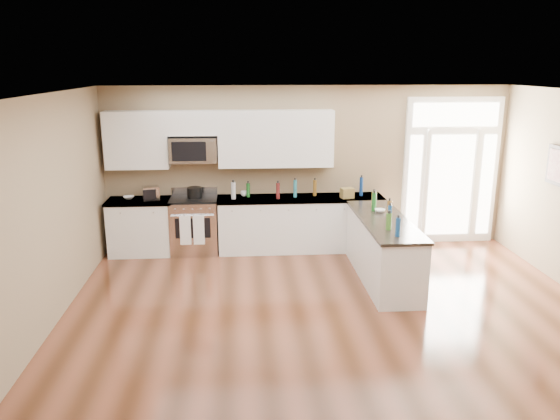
% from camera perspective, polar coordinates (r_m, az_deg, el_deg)
% --- Properties ---
extents(ground, '(8.00, 8.00, 0.00)m').
position_cam_1_polar(ground, '(6.29, 7.30, -15.01)').
color(ground, '#452513').
extents(room_shell, '(8.00, 8.00, 8.00)m').
position_cam_1_polar(room_shell, '(5.64, 7.87, 0.22)').
color(room_shell, '#887356').
rests_on(room_shell, ground).
extents(back_cabinet_left, '(1.10, 0.66, 0.94)m').
position_cam_1_polar(back_cabinet_left, '(9.57, -14.25, -1.87)').
color(back_cabinet_left, silver).
rests_on(back_cabinet_left, ground).
extents(back_cabinet_right, '(2.85, 0.66, 0.94)m').
position_cam_1_polar(back_cabinet_right, '(9.47, 2.14, -1.59)').
color(back_cabinet_right, silver).
rests_on(back_cabinet_right, ground).
extents(peninsula_cabinet, '(0.69, 2.32, 0.94)m').
position_cam_1_polar(peninsula_cabinet, '(8.31, 10.68, -4.27)').
color(peninsula_cabinet, silver).
rests_on(peninsula_cabinet, ground).
extents(upper_cabinet_left, '(1.04, 0.33, 0.95)m').
position_cam_1_polar(upper_cabinet_left, '(9.41, -14.74, 7.09)').
color(upper_cabinet_left, silver).
rests_on(upper_cabinet_left, room_shell).
extents(upper_cabinet_right, '(1.94, 0.33, 0.95)m').
position_cam_1_polar(upper_cabinet_right, '(9.27, -0.44, 7.46)').
color(upper_cabinet_right, silver).
rests_on(upper_cabinet_right, room_shell).
extents(upper_cabinet_short, '(0.82, 0.33, 0.40)m').
position_cam_1_polar(upper_cabinet_short, '(9.25, -9.11, 8.98)').
color(upper_cabinet_short, silver).
rests_on(upper_cabinet_short, room_shell).
extents(microwave, '(0.78, 0.41, 0.42)m').
position_cam_1_polar(microwave, '(9.27, -9.03, 6.25)').
color(microwave, silver).
rests_on(microwave, room_shell).
extents(entry_door, '(1.70, 0.10, 2.60)m').
position_cam_1_polar(entry_door, '(10.17, 17.39, 3.89)').
color(entry_door, white).
rests_on(entry_door, ground).
extents(wall_art_near, '(0.05, 0.58, 0.58)m').
position_cam_1_polar(wall_art_near, '(8.96, 27.12, 4.11)').
color(wall_art_near, black).
rests_on(wall_art_near, room_shell).
extents(kitchen_range, '(0.79, 0.70, 1.08)m').
position_cam_1_polar(kitchen_range, '(9.44, -8.93, -1.56)').
color(kitchen_range, silver).
rests_on(kitchen_range, ground).
extents(stockpot, '(0.33, 0.33, 0.19)m').
position_cam_1_polar(stockpot, '(9.34, -8.91, 1.86)').
color(stockpot, black).
rests_on(stockpot, kitchen_range).
extents(toaster_oven, '(0.32, 0.28, 0.23)m').
position_cam_1_polar(toaster_oven, '(9.37, -13.35, 1.73)').
color(toaster_oven, silver).
rests_on(toaster_oven, back_cabinet_left).
extents(cardboard_box, '(0.24, 0.20, 0.17)m').
position_cam_1_polar(cardboard_box, '(9.33, 7.03, 1.77)').
color(cardboard_box, brown).
rests_on(cardboard_box, back_cabinet_right).
extents(bowl_left, '(0.20, 0.20, 0.04)m').
position_cam_1_polar(bowl_left, '(9.56, -15.53, 1.27)').
color(bowl_left, white).
rests_on(bowl_left, back_cabinet_left).
extents(bowl_peninsula, '(0.19, 0.19, 0.05)m').
position_cam_1_polar(bowl_peninsula, '(8.50, 10.40, -0.07)').
color(bowl_peninsula, white).
rests_on(bowl_peninsula, peninsula_cabinet).
extents(cup_counter, '(0.15, 0.15, 0.09)m').
position_cam_1_polar(cup_counter, '(9.41, -3.79, 1.72)').
color(cup_counter, white).
rests_on(cup_counter, back_cabinet_right).
extents(counter_bottles, '(2.39, 2.44, 0.32)m').
position_cam_1_polar(counter_bottles, '(8.67, 5.49, 1.13)').
color(counter_bottles, '#19591E').
rests_on(counter_bottles, back_cabinet_right).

